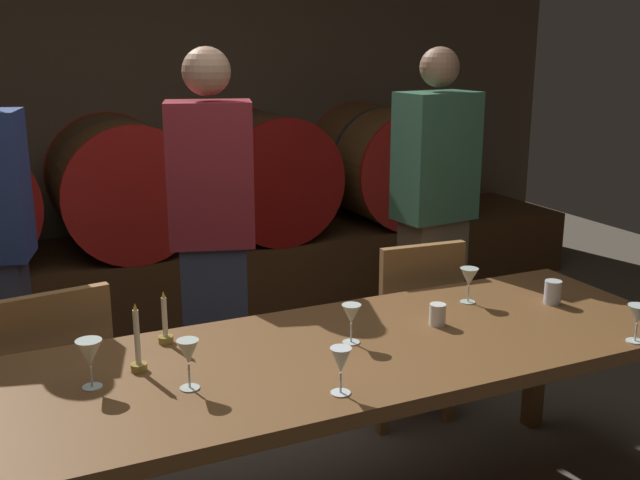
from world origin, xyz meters
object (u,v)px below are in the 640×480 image
wine_barrel_right (260,173)px  wine_barrel_far_right (382,164)px  dining_table (319,371)px  wine_glass_left (188,354)px  wine_glass_far_left (90,354)px  guest_right (434,218)px  wine_glass_far_right (638,316)px  wine_glass_right (469,278)px  wine_barrel_center (120,184)px  cup_left (438,314)px  wine_glass_center_left (341,362)px  guest_center (212,233)px  wine_glass_center_right (351,316)px  candle_left (138,352)px  cup_right (553,292)px  chair_right (410,321)px  candle_right (165,329)px  chair_left (54,383)px

wine_barrel_right → wine_barrel_far_right: (0.95, 0.00, 0.00)m
dining_table → wine_glass_left: 0.50m
wine_glass_far_left → guest_right: bearing=27.2°
dining_table → wine_glass_far_right: wine_glass_far_right is taller
wine_glass_right → guest_right: bearing=66.1°
wine_barrel_right → wine_barrel_center: bearing=180.0°
wine_barrel_right → dining_table: size_ratio=0.34×
wine_barrel_right → cup_left: 2.61m
wine_glass_left → wine_glass_center_left: wine_glass_left is taller
wine_glass_far_left → wine_glass_far_right: 1.81m
guest_center → wine_glass_center_right: guest_center is taller
dining_table → candle_left: candle_left is taller
cup_left → cup_right: (0.54, 0.00, 0.01)m
wine_barrel_far_right → dining_table: 3.17m
chair_right → guest_center: (-0.78, 0.47, 0.39)m
dining_table → wine_glass_center_right: 0.22m
candle_left → wine_glass_center_right: size_ratio=1.64×
dining_table → wine_glass_center_right: bearing=13.2°
guest_center → cup_right: bearing=151.1°
wine_barrel_right → chair_right: bearing=-90.5°
wine_glass_far_left → wine_glass_center_left: bearing=-28.1°
candle_right → wine_glass_far_right: bearing=-24.6°
wine_glass_center_left → wine_barrel_right: bearing=73.8°
wine_barrel_far_right → candle_right: size_ratio=4.79×
wine_glass_center_right → wine_barrel_center: bearing=96.2°
chair_right → wine_glass_center_right: size_ratio=6.33×
guest_center → guest_right: (1.10, -0.15, -0.01)m
wine_barrel_far_right → guest_center: guest_center is taller
wine_glass_center_right → cup_left: (0.36, 0.02, -0.06)m
cup_right → candle_left: bearing=177.9°
wine_barrel_center → wine_glass_far_left: bearing=-102.7°
guest_center → wine_glass_right: (0.75, -0.94, -0.05)m
wine_glass_center_left → wine_glass_center_right: wine_glass_center_left is taller
candle_right → cup_left: 0.97m
wine_barrel_far_right → chair_right: 2.23m
candle_right → cup_left: (0.94, -0.25, -0.01)m
dining_table → wine_glass_right: (0.75, 0.20, 0.17)m
wine_barrel_far_right → candle_right: (-2.18, -2.34, -0.08)m
wine_barrel_far_right → wine_glass_right: 2.63m
wine_barrel_right → wine_glass_far_right: wine_barrel_right is taller
chair_left → wine_glass_right: bearing=154.4°
dining_table → wine_glass_right: wine_glass_right is taller
wine_barrel_far_right → cup_left: 2.87m
dining_table → wine_glass_right: size_ratio=19.02×
wine_barrel_far_right → guest_right: 1.77m
guest_right → cup_left: guest_right is taller
wine_barrel_center → wine_glass_far_right: (1.18, -3.01, -0.03)m
chair_right → cup_right: bearing=118.2°
wine_glass_far_right → wine_barrel_center: bearing=111.3°
chair_left → chair_right: (1.56, -0.01, 0.00)m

